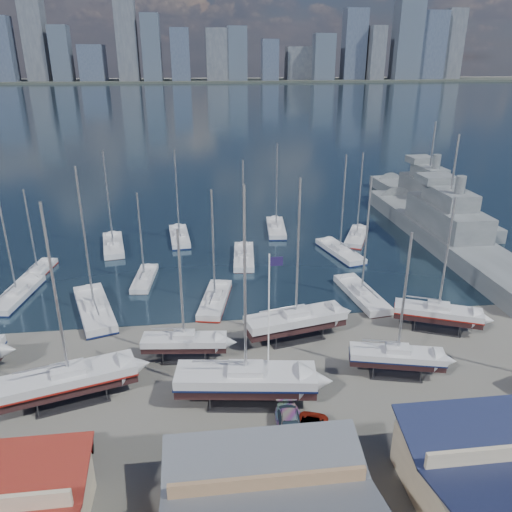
{
  "coord_description": "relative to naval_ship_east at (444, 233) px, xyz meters",
  "views": [
    {
      "loc": [
        -3.4,
        -47.98,
        26.79
      ],
      "look_at": [
        3.38,
        8.0,
        4.24
      ],
      "focal_mm": 35.0,
      "sensor_mm": 36.0,
      "label": 1
    }
  ],
  "objects": [
    {
      "name": "flagpole",
      "position": [
        -32.02,
        -33.14,
        5.73
      ],
      "size": [
        1.12,
        0.12,
        12.76
      ],
      "color": "white",
      "rests_on": "ground"
    },
    {
      "name": "naval_ship_east",
      "position": [
        0.0,
        0.0,
        0.0
      ],
      "size": [
        7.88,
        46.98,
        18.22
      ],
      "rotation": [
        0.0,
        0.0,
        1.58
      ],
      "color": "slate",
      "rests_on": "water"
    },
    {
      "name": "shed_grey",
      "position": [
        -34.01,
        -46.29,
        0.48
      ],
      "size": [
        12.6,
        8.4,
        4.17
      ],
      "color": "#8C6B4C",
      "rests_on": "ground"
    },
    {
      "name": "water",
      "position": [
        -34.01,
        279.71,
        -1.81
      ],
      "size": [
        1400.0,
        600.0,
        0.4
      ],
      "primitive_type": "cube",
      "color": "#1B2A3E",
      "rests_on": "ground"
    },
    {
      "name": "car_a",
      "position": [
        -46.59,
        -39.97,
        -0.86
      ],
      "size": [
        2.14,
        4.79,
        1.6
      ],
      "primitive_type": "imported",
      "rotation": [
        0.0,
        0.0,
        0.05
      ],
      "color": "gray",
      "rests_on": "ground"
    },
    {
      "name": "car_c",
      "position": [
        -29.93,
        -39.66,
        -0.97
      ],
      "size": [
        3.94,
        5.48,
        1.39
      ],
      "primitive_type": "imported",
      "rotation": [
        0.0,
        0.0,
        -0.37
      ],
      "color": "gray",
      "rests_on": "ground"
    },
    {
      "name": "sailboat_cradle_4",
      "position": [
        -28.11,
        -24.81,
        0.45
      ],
      "size": [
        10.64,
        5.09,
        16.69
      ],
      "rotation": [
        0.0,
        0.0,
        0.23
      ],
      "color": "#2D2D33",
      "rests_on": "ground"
    },
    {
      "name": "car_d",
      "position": [
        -31.21,
        -38.37,
        -0.94
      ],
      "size": [
        2.34,
        5.08,
        1.44
      ],
      "primitive_type": "imported",
      "rotation": [
        0.0,
        0.0,
        -0.07
      ],
      "color": "gray",
      "rests_on": "ground"
    },
    {
      "name": "sailboat_moored_5",
      "position": [
        -40.48,
        6.68,
        -1.36
      ],
      "size": [
        3.65,
        10.14,
        14.85
      ],
      "rotation": [
        0.0,
        0.0,
        1.66
      ],
      "color": "black",
      "rests_on": "water"
    },
    {
      "name": "sailboat_cradle_5",
      "position": [
        -20.36,
        -32.11,
        0.29
      ],
      "size": [
        8.66,
        4.28,
        13.68
      ],
      "rotation": [
        0.0,
        0.0,
        -0.24
      ],
      "color": "#2D2D33",
      "rests_on": "ground"
    },
    {
      "name": "far_shore",
      "position": [
        -34.01,
        539.71,
        -0.56
      ],
      "size": [
        1400.0,
        80.0,
        2.2
      ],
      "primitive_type": "cube",
      "color": "#2D332D",
      "rests_on": "ground"
    },
    {
      "name": "ground",
      "position": [
        -34.01,
        -30.29,
        -1.66
      ],
      "size": [
        1400.0,
        1400.0,
        0.0
      ],
      "primitive_type": "plane",
      "color": "#605E59",
      "rests_on": "ground"
    },
    {
      "name": "sailboat_cradle_6",
      "position": [
        -13.03,
        -24.86,
        0.32
      ],
      "size": [
        9.08,
        5.75,
        14.39
      ],
      "rotation": [
        0.0,
        0.0,
        -0.41
      ],
      "color": "#2D2D33",
      "rests_on": "ground"
    },
    {
      "name": "sailboat_cradle_2",
      "position": [
        -39.23,
        -27.29,
        0.27
      ],
      "size": [
        8.08,
        3.02,
        13.11
      ],
      "rotation": [
        0.0,
        0.0,
        -0.1
      ],
      "color": "#2D2D33",
      "rests_on": "ground"
    },
    {
      "name": "sailboat_moored_2",
      "position": [
        -50.27,
        3.94,
        -1.34
      ],
      "size": [
        4.51,
        10.45,
        15.27
      ],
      "rotation": [
        0.0,
        0.0,
        1.74
      ],
      "color": "black",
      "rests_on": "water"
    },
    {
      "name": "sailboat_moored_9",
      "position": [
        -18.46,
        -16.65,
        -1.34
      ],
      "size": [
        4.22,
        10.49,
        15.4
      ],
      "rotation": [
        0.0,
        0.0,
        1.71
      ],
      "color": "black",
      "rests_on": "water"
    },
    {
      "name": "car_b",
      "position": [
        -35.54,
        -40.82,
        -1.02
      ],
      "size": [
        4.15,
        2.35,
        1.3
      ],
      "primitive_type": "imported",
      "rotation": [
        0.0,
        0.0,
        1.83
      ],
      "color": "gray",
      "rests_on": "ground"
    },
    {
      "name": "sailboat_moored_6",
      "position": [
        -35.89,
        -15.99,
        -1.36
      ],
      "size": [
        4.61,
        9.88,
        14.26
      ],
      "rotation": [
        0.0,
        0.0,
        1.36
      ],
      "color": "black",
      "rests_on": "water"
    },
    {
      "name": "sailboat_moored_7",
      "position": [
        -31.23,
        -3.01,
        -1.34
      ],
      "size": [
        3.69,
        10.06,
        14.85
      ],
      "rotation": [
        0.0,
        0.0,
        1.47
      ],
      "color": "black",
      "rests_on": "water"
    },
    {
      "name": "sailboat_moored_1",
      "position": [
        -58.82,
        -4.79,
        -1.36
      ],
      "size": [
        3.39,
        8.31,
        12.06
      ],
      "rotation": [
        0.0,
        0.0,
        1.43
      ],
      "color": "black",
      "rests_on": "water"
    },
    {
      "name": "sailboat_moored_10",
      "position": [
        -17.12,
        -2.61,
        -1.36
      ],
      "size": [
        5.24,
        10.55,
        15.2
      ],
      "rotation": [
        0.0,
        0.0,
        1.82
      ],
      "color": "black",
      "rests_on": "water"
    },
    {
      "name": "sailboat_cradle_1",
      "position": [
        -48.52,
        -32.4,
        0.47
      ],
      "size": [
        11.14,
        5.91,
        17.24
      ],
      "rotation": [
        0.0,
        0.0,
        0.29
      ],
      "color": "#2D2D33",
      "rests_on": "ground"
    },
    {
      "name": "sailboat_moored_11",
      "position": [
        -12.7,
        3.44,
        -1.36
      ],
      "size": [
        6.47,
        9.77,
        14.27
      ],
      "rotation": [
        0.0,
        0.0,
        1.13
      ],
      "color": "black",
      "rests_on": "water"
    },
    {
      "name": "sailboat_cradle_3",
      "position": [
        -34.13,
        -34.25,
        0.54
      ],
      "size": [
        11.9,
        4.73,
        18.5
      ],
      "rotation": [
        0.0,
        0.0,
        -0.13
      ],
      "color": "#2D2D33",
      "rests_on": "ground"
    },
    {
      "name": "sailboat_moored_8",
      "position": [
        -24.7,
        9.01,
        -1.36
      ],
      "size": [
        3.75,
        10.24,
        14.98
      ],
      "rotation": [
        0.0,
        0.0,
        1.48
      ],
      "color": "black",
      "rests_on": "water"
    },
    {
      "name": "sailboat_moored_4",
      "position": [
        -44.59,
        -8.78,
        -1.34
      ],
      "size": [
        3.01,
        8.26,
        12.2
      ],
      "rotation": [
        0.0,
        0.0,
        1.48
      ],
      "color": "black",
      "rests_on": "water"
    },
    {
      "name": "skyline",
      "position": [
        -41.84,
        533.47,
        37.43
      ],
      "size": [
        639.14,
        43.8,
        107.69
      ],
      "color": "#475166",
      "rests_on": "far_shore"
    },
    {
      "name": "sailboat_moored_0",
      "position": [
        -59.27,
        -11.81,
        -1.36
      ],
      "size": [
        4.22,
        10.15,
        14.72
      ],
      "rotation": [
        0.0,
        0.0,
        1.42
      ],
      "color": "black",
      "rests_on": "water"
    },
    {
      "name": "sailboat_moored_3",
      "position": [
        -49.43,
        -16.79,
        -1.35
      ],
      "size": [
        6.68,
        12.09,
        17.42
      ],
      "rotation": [
        0.0,
        0.0,
        1.88
      ],
      "color": "black",
      "rests_on": "water"
    },
    {
      "name": "naval_ship_west",
      "position": [
        5.23,
        18.15,
        0.0
      ],
      "size": [
        8.42,
        39.7,
        17.55
      ],
      "rotation": [
        0.0,
        0.0,
        1.62
      ],
      "color": "slate",
      "rests_on": "water"
    }
  ]
}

